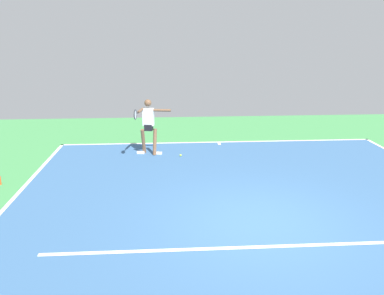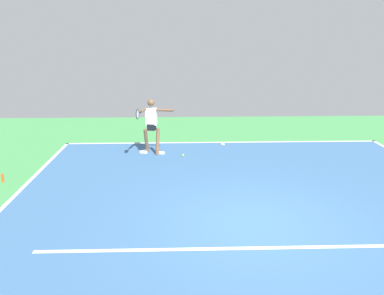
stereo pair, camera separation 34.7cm
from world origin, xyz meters
name	(u,v)px [view 1 (the left image)]	position (x,y,z in m)	size (l,w,h in m)	color
ground_plane	(259,223)	(0.00, 0.00, 0.00)	(21.31, 21.31, 0.00)	#428E4C
court_surface	(259,222)	(0.00, 0.00, 0.00)	(10.95, 12.51, 0.00)	#38608E
court_line_baseline_near	(218,142)	(0.00, -6.21, 0.00)	(10.95, 0.10, 0.01)	white
court_line_service	(271,246)	(0.00, 0.95, 0.00)	(8.21, 0.10, 0.01)	white
court_line_centre_mark	(219,144)	(0.00, -6.01, 0.00)	(0.10, 0.30, 0.01)	white
tennis_player	(148,123)	(2.38, -4.91, 1.01)	(1.11, 1.19, 1.76)	brown
tennis_ball_centre_court	(181,155)	(1.40, -4.62, 0.03)	(0.07, 0.07, 0.07)	#C6E53D
water_bottle	(0,180)	(6.08, -2.53, 0.11)	(0.07, 0.07, 0.22)	#D84C1E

